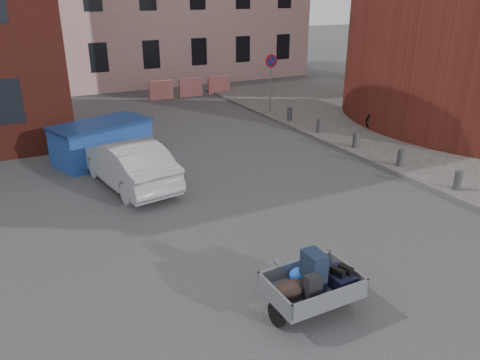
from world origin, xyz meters
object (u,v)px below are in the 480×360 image
trailer (312,284)px  silver_car (129,163)px  bicycle (388,115)px  dumpster (102,142)px

trailer → silver_car: (-1.29, 7.44, 0.08)m
bicycle → silver_car: bearing=103.8°
dumpster → silver_car: size_ratio=0.85×
trailer → dumpster: 10.15m
bicycle → dumpster: bearing=90.6°
trailer → bicycle: bearing=40.4°
dumpster → bicycle: dumpster is taller
dumpster → bicycle: bearing=-27.3°
trailer → silver_car: silver_car is taller
dumpster → silver_car: (0.23, -2.60, 0.02)m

